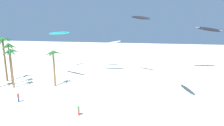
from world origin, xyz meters
TOP-DOWN VIEW (x-y plane):
  - palm_tree_0 at (-22.46, 31.94)m, footprint 3.63×3.81m
  - palm_tree_2 at (-25.76, 33.96)m, footprint 4.83×4.60m
  - palm_tree_3 at (-20.56, 30.26)m, footprint 3.35×3.68m
  - palm_tree_4 at (-12.62, 33.38)m, footprint 3.59×3.52m
  - flying_kite_1 at (-14.60, 39.29)m, footprint 8.43×10.79m
  - flying_kite_4 at (4.61, 47.40)m, footprint 5.82×8.46m
  - flying_kite_5 at (-4.61, 48.66)m, footprint 7.69×10.95m
  - flying_kite_6 at (23.95, 58.57)m, footprint 8.21×10.56m
  - person_foreground_walker at (-13.99, 24.09)m, footprint 0.51×0.21m
  - person_mid_field at (-2.02, 22.16)m, footprint 0.47×0.31m

SIDE VIEW (x-z plane):
  - person_mid_field at x=-2.02m, z-range 0.08..1.72m
  - person_foreground_walker at x=-13.99m, z-range 0.09..1.81m
  - palm_tree_4 at x=-12.62m, z-range 2.51..10.40m
  - palm_tree_3 at x=-20.56m, z-range 2.88..11.26m
  - palm_tree_0 at x=-22.46m, z-range 3.21..12.58m
  - flying_kite_5 at x=-4.61m, z-range 3.50..12.89m
  - palm_tree_2 at x=-25.76m, z-range 3.29..13.77m
  - flying_kite_1 at x=-14.60m, z-range 5.32..17.33m
  - flying_kite_6 at x=23.95m, z-range 5.50..18.86m
  - flying_kite_4 at x=4.61m, z-range 7.15..23.17m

